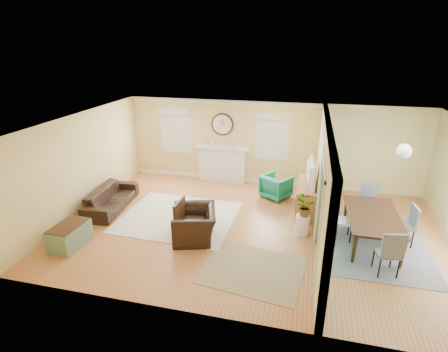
{
  "coord_description": "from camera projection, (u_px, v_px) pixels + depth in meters",
  "views": [
    {
      "loc": [
        1.07,
        -7.38,
        4.27
      ],
      "look_at": [
        -0.8,
        0.3,
        1.2
      ],
      "focal_mm": 28.0,
      "sensor_mm": 36.0,
      "label": 1
    }
  ],
  "objects": [
    {
      "name": "dining_chair_e",
      "position": [
        404.0,
        222.0,
        7.66
      ],
      "size": [
        0.45,
        0.45,
        0.94
      ],
      "color": "slate",
      "rests_on": "floor"
    },
    {
      "name": "dining_chair_w",
      "position": [
        344.0,
        217.0,
        7.86
      ],
      "size": [
        0.44,
        0.44,
        0.97
      ],
      "color": "white",
      "rests_on": "floor"
    },
    {
      "name": "dining_chair_s",
      "position": [
        388.0,
        248.0,
        6.67
      ],
      "size": [
        0.5,
        0.5,
        0.98
      ],
      "color": "slate",
      "rests_on": "floor"
    },
    {
      "name": "wall_left",
      "position": [
        82.0,
        164.0,
        8.99
      ],
      "size": [
        0.02,
        6.0,
        2.6
      ],
      "primitive_type": "cube",
      "color": "#DAB877",
      "rests_on": "ground"
    },
    {
      "name": "rug_cream",
      "position": [
        179.0,
        217.0,
        9.04
      ],
      "size": [
        2.93,
        2.56,
        0.02
      ],
      "primitive_type": "cube",
      "rotation": [
        0.0,
        0.0,
        -0.03
      ],
      "color": "silver",
      "rests_on": "floor"
    },
    {
      "name": "floor",
      "position": [
        253.0,
        229.0,
        8.47
      ],
      "size": [
        9.0,
        9.0,
        0.0
      ],
      "primitive_type": "plane",
      "color": "#A96436",
      "rests_on": "ground"
    },
    {
      "name": "potted_plant",
      "position": [
        304.0,
        207.0,
        8.01
      ],
      "size": [
        0.54,
        0.52,
        0.47
      ],
      "primitive_type": "imported",
      "rotation": [
        0.0,
        0.0,
        2.66
      ],
      "color": "#337F33",
      "rests_on": "garden_stool"
    },
    {
      "name": "wall_back",
      "position": [
        270.0,
        144.0,
        10.72
      ],
      "size": [
        9.0,
        0.02,
        2.6
      ],
      "primitive_type": "cube",
      "color": "#DAB877",
      "rests_on": "ground"
    },
    {
      "name": "rug_grey",
      "position": [
        370.0,
        242.0,
        7.91
      ],
      "size": [
        2.37,
        2.96,
        0.01
      ],
      "primitive_type": "cube",
      "color": "slate",
      "rests_on": "floor"
    },
    {
      "name": "window_right",
      "position": [
        272.0,
        133.0,
        10.53
      ],
      "size": [
        1.05,
        0.13,
        1.42
      ],
      "color": "white",
      "rests_on": "wall_back"
    },
    {
      "name": "pendant",
      "position": [
        404.0,
        151.0,
        7.01
      ],
      "size": [
        0.3,
        0.3,
        0.55
      ],
      "color": "gold",
      "rests_on": "ceiling"
    },
    {
      "name": "wall_front",
      "position": [
        224.0,
        251.0,
        5.28
      ],
      "size": [
        9.0,
        0.02,
        2.6
      ],
      "primitive_type": "cube",
      "color": "#DAB877",
      "rests_on": "ground"
    },
    {
      "name": "credenza",
      "position": [
        306.0,
        198.0,
        9.2
      ],
      "size": [
        0.49,
        1.45,
        0.8
      ],
      "color": "#A57B42",
      "rests_on": "floor"
    },
    {
      "name": "partition",
      "position": [
        323.0,
        179.0,
        7.9
      ],
      "size": [
        0.17,
        6.0,
        2.6
      ],
      "color": "#DAB877",
      "rests_on": "ground"
    },
    {
      "name": "green_chair",
      "position": [
        276.0,
        186.0,
        10.09
      ],
      "size": [
        1.0,
        1.01,
        0.68
      ],
      "primitive_type": "imported",
      "rotation": [
        0.0,
        0.0,
        2.59
      ],
      "color": "#177B5C",
      "rests_on": "floor"
    },
    {
      "name": "eames_chair",
      "position": [
        195.0,
        224.0,
        7.98
      ],
      "size": [
        1.24,
        1.34,
        0.72
      ],
      "primitive_type": "imported",
      "rotation": [
        0.0,
        0.0,
        -1.28
      ],
      "color": "black",
      "rests_on": "floor"
    },
    {
      "name": "wall_clock",
      "position": [
        222.0,
        124.0,
        10.82
      ],
      "size": [
        0.7,
        0.07,
        0.7
      ],
      "color": "#412918",
      "rests_on": "wall_back"
    },
    {
      "name": "rug_jute",
      "position": [
        253.0,
        270.0,
        6.96
      ],
      "size": [
        2.16,
        1.85,
        0.01
      ],
      "primitive_type": "cube",
      "rotation": [
        0.0,
        0.0,
        -0.13
      ],
      "color": "tan",
      "rests_on": "floor"
    },
    {
      "name": "fireplace",
      "position": [
        222.0,
        163.0,
        11.19
      ],
      "size": [
        1.7,
        0.3,
        1.17
      ],
      "color": "white",
      "rests_on": "ground"
    },
    {
      "name": "dining_table",
      "position": [
        373.0,
        229.0,
        7.79
      ],
      "size": [
        1.14,
        2.0,
        0.7
      ],
      "primitive_type": "imported",
      "rotation": [
        0.0,
        0.0,
        1.59
      ],
      "color": "#412918",
      "rests_on": "floor"
    },
    {
      "name": "trunk",
      "position": [
        70.0,
        235.0,
        7.7
      ],
      "size": [
        0.58,
        0.91,
        0.52
      ],
      "color": "slate",
      "rests_on": "floor"
    },
    {
      "name": "sofa",
      "position": [
        111.0,
        198.0,
        9.45
      ],
      "size": [
        0.93,
        2.03,
        0.58
      ],
      "primitive_type": "imported",
      "rotation": [
        0.0,
        0.0,
        1.65
      ],
      "color": "black",
      "rests_on": "floor"
    },
    {
      "name": "garden_stool",
      "position": [
        302.0,
        225.0,
        8.18
      ],
      "size": [
        0.33,
        0.33,
        0.48
      ],
      "primitive_type": "cylinder",
      "color": "white",
      "rests_on": "floor"
    },
    {
      "name": "ceiling",
      "position": [
        257.0,
        124.0,
        7.53
      ],
      "size": [
        9.0,
        6.0,
        0.02
      ],
      "primitive_type": "cube",
      "color": "white",
      "rests_on": "wall_back"
    },
    {
      "name": "dining_chair_n",
      "position": [
        368.0,
        200.0,
        8.61
      ],
      "size": [
        0.53,
        0.53,
        1.01
      ],
      "color": "slate",
      "rests_on": "floor"
    },
    {
      "name": "window_left",
      "position": [
        176.0,
        128.0,
        11.22
      ],
      "size": [
        1.05,
        0.13,
        1.42
      ],
      "color": "white",
      "rests_on": "wall_back"
    },
    {
      "name": "tv",
      "position": [
        308.0,
        172.0,
        8.94
      ],
      "size": [
        0.25,
        1.15,
        0.66
      ],
      "primitive_type": "imported",
      "rotation": [
        0.0,
        0.0,
        1.66
      ],
      "color": "black",
      "rests_on": "credenza"
    }
  ]
}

